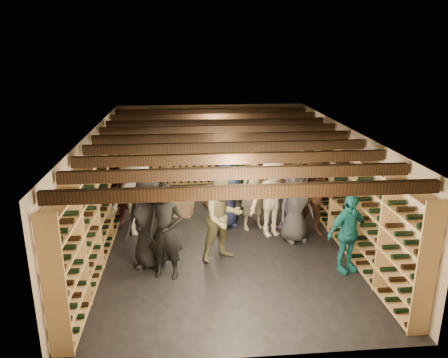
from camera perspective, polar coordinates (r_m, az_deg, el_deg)
ground at (r=9.93m, az=-0.12°, el=-7.40°), size 8.00×8.00×0.00m
walls at (r=9.49m, az=-0.13°, el=-0.81°), size 5.52×8.02×2.40m
ceiling at (r=9.19m, az=-0.13°, el=6.31°), size 5.50×8.00×0.01m
ceiling_joists at (r=9.21m, az=-0.13°, el=5.46°), size 5.40×7.12×0.18m
wine_rack_left at (r=9.66m, az=-15.50°, el=-1.92°), size 0.32×7.50×2.15m
wine_rack_right at (r=10.08m, az=14.59°, el=-1.04°), size 0.32×7.50×2.15m
wine_rack_back at (r=13.20m, az=-1.61°, el=3.87°), size 4.70×0.30×2.15m
crate_stack_left at (r=10.97m, az=-5.55°, el=-3.09°), size 0.58×0.48×0.68m
crate_stack_right at (r=11.70m, az=-1.24°, el=-2.12°), size 0.56×0.44×0.51m
crate_loose at (r=11.83m, az=4.44°, el=-2.83°), size 0.53×0.38×0.17m
person_0 at (r=8.43m, az=-9.76°, el=-5.59°), size 1.00×0.77×1.83m
person_1 at (r=8.01m, az=-7.62°, el=-6.87°), size 0.74×0.57×1.80m
person_2 at (r=8.58m, az=-0.19°, el=-5.11°), size 1.05×0.95×1.76m
person_3 at (r=9.68m, az=6.38°, el=-2.47°), size 1.30×0.99×1.79m
person_4 at (r=8.51m, az=15.87°, el=-6.82°), size 0.98×0.67×1.55m
person_5 at (r=10.50m, az=-12.51°, el=-1.33°), size 1.61×0.52×1.74m
person_6 at (r=10.15m, az=0.21°, el=-1.48°), size 0.97×0.75×1.76m
person_7 at (r=10.01m, az=3.97°, el=-1.60°), size 0.75×0.58×1.83m
person_8 at (r=9.88m, az=11.68°, el=-2.26°), size 1.09×0.99×1.81m
person_9 at (r=9.91m, az=-11.39°, el=-2.18°), size 1.33×1.05×1.80m
person_10 at (r=10.74m, az=1.81°, el=-0.80°), size 1.03×0.73×1.62m
person_11 at (r=10.15m, az=8.68°, el=-2.41°), size 1.48×0.94×1.52m
person_12 at (r=9.52m, az=9.41°, el=-3.44°), size 0.91×0.73×1.63m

